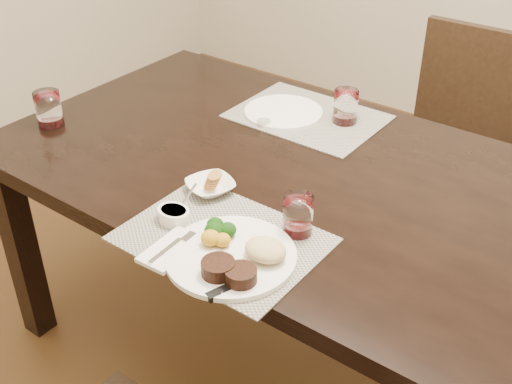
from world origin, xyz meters
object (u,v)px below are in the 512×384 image
Objects in this scene: cracker_bowl at (211,186)px; wine_glass_near at (298,217)px; steak_knife at (239,281)px; dinner_plate at (235,255)px; chair_far at (454,134)px; far_plate at (283,112)px.

cracker_bowl is 1.61× the size of wine_glass_near.
cracker_bowl is at bearing 177.47° from wine_glass_near.
cracker_bowl is at bearing 158.16° from steak_knife.
dinner_plate is 1.89× the size of cracker_bowl.
chair_far is 0.80m from far_plate.
far_plate is (-0.40, 0.74, -0.00)m from steak_knife.
chair_far reaches higher than far_plate.
wine_glass_near is at bearing 109.17° from steak_knife.
steak_knife is at bearing -89.38° from wine_glass_near.
chair_far is at bearing 110.56° from steak_knife.
steak_knife is at bearing -40.40° from cracker_bowl.
far_plate is (-0.35, -0.68, 0.26)m from chair_far.
wine_glass_near is at bearing 74.04° from dinner_plate.
far_plate is (-0.34, 0.68, -0.01)m from dinner_plate.
dinner_plate is (-0.00, -1.36, 0.27)m from chair_far.
dinner_plate is at bearing -105.88° from wine_glass_near.
wine_glass_near is 0.64m from far_plate.
cracker_bowl is 0.63× the size of far_plate.
dinner_plate is at bearing -90.14° from chair_far.
chair_far is at bearing 92.27° from wine_glass_near.
dinner_plate is 0.07m from steak_knife.
wine_glass_near is at bearing -87.73° from chair_far.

